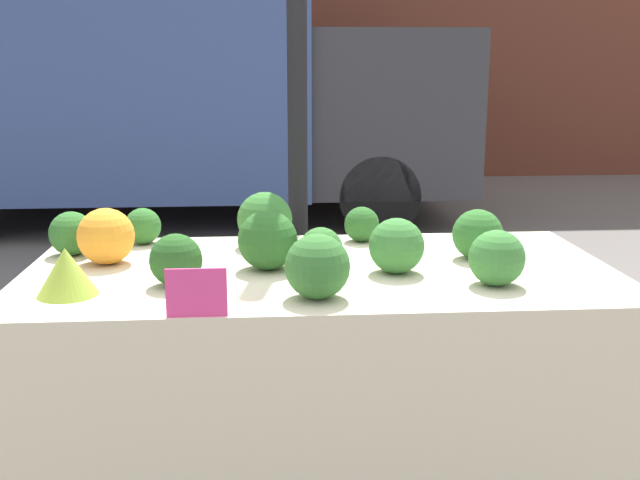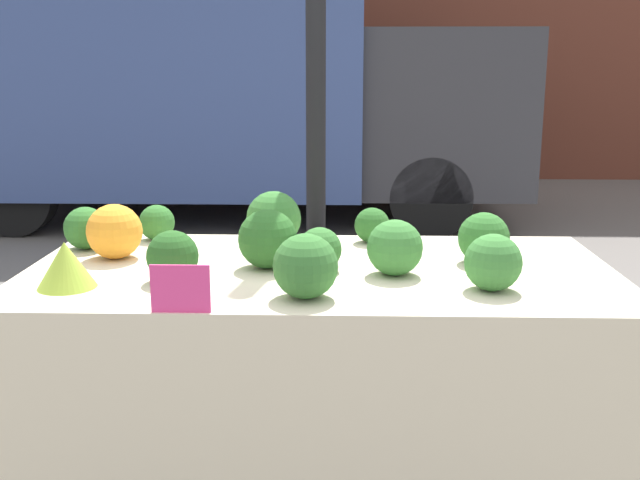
# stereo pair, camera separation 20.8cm
# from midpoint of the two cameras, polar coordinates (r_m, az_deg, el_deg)

# --- Properties ---
(tent_pole) EXTENTS (0.07, 0.07, 2.50)m
(tent_pole) POSITION_cam_midpoint_polar(r_m,az_deg,el_deg) (2.66, -4.01, 10.01)
(tent_pole) COLOR black
(tent_pole) RESTS_ON ground_plane
(parked_truck) EXTENTS (5.16, 2.17, 2.23)m
(parked_truck) POSITION_cam_midpoint_polar(r_m,az_deg,el_deg) (7.07, -13.26, 11.17)
(parked_truck) COLOR #384C84
(parked_truck) RESTS_ON ground_plane
(market_table) EXTENTS (1.64, 0.83, 0.84)m
(market_table) POSITION_cam_midpoint_polar(r_m,az_deg,el_deg) (2.07, -2.76, -5.63)
(market_table) COLOR beige
(market_table) RESTS_ON ground_plane
(orange_cauliflower) EXTENTS (0.16, 0.16, 0.16)m
(orange_cauliflower) POSITION_cam_midpoint_polar(r_m,az_deg,el_deg) (2.24, -18.59, 0.24)
(orange_cauliflower) COLOR orange
(orange_cauliflower) RESTS_ON market_table
(romanesco_head) EXTENTS (0.15, 0.15, 0.12)m
(romanesco_head) POSITION_cam_midpoint_polar(r_m,az_deg,el_deg) (1.97, -21.68, -2.30)
(romanesco_head) COLOR #93B238
(romanesco_head) RESTS_ON market_table
(broccoli_head_0) EXTENTS (0.17, 0.17, 0.17)m
(broccoli_head_0) POSITION_cam_midpoint_polar(r_m,az_deg,el_deg) (2.34, -6.78, 1.53)
(broccoli_head_0) COLOR #336B2D
(broccoli_head_0) RESTS_ON market_table
(broccoli_head_1) EXTENTS (0.15, 0.15, 0.15)m
(broccoli_head_1) POSITION_cam_midpoint_polar(r_m,az_deg,el_deg) (2.21, 9.30, 0.40)
(broccoli_head_1) COLOR #2D6628
(broccoli_head_1) RESTS_ON market_table
(broccoli_head_2) EXTENTS (0.14, 0.14, 0.14)m
(broccoli_head_2) POSITION_cam_midpoint_polar(r_m,az_deg,el_deg) (1.97, -13.92, -1.53)
(broccoli_head_2) COLOR #23511E
(broccoli_head_2) RESTS_ON market_table
(broccoli_head_3) EXTENTS (0.13, 0.13, 0.13)m
(broccoli_head_3) POSITION_cam_midpoint_polar(r_m,az_deg,el_deg) (2.38, -20.82, 0.44)
(broccoli_head_3) COLOR #2D6628
(broccoli_head_3) RESTS_ON market_table
(broccoli_head_4) EXTENTS (0.12, 0.12, 0.12)m
(broccoli_head_4) POSITION_cam_midpoint_polar(r_m,az_deg,el_deg) (2.46, -15.73, 1.00)
(broccoli_head_4) COLOR #2D6628
(broccoli_head_4) RESTS_ON market_table
(broccoli_head_5) EXTENTS (0.12, 0.12, 0.12)m
(broccoli_head_5) POSITION_cam_midpoint_polar(r_m,az_deg,el_deg) (2.06, -2.93, -0.75)
(broccoli_head_5) COLOR #336B2D
(broccoli_head_5) RESTS_ON market_table
(broccoli_head_6) EXTENTS (0.15, 0.15, 0.15)m
(broccoli_head_6) POSITION_cam_midpoint_polar(r_m,az_deg,el_deg) (1.95, 10.37, -1.40)
(broccoli_head_6) COLOR #387533
(broccoli_head_6) RESTS_ON market_table
(broccoli_head_7) EXTENTS (0.15, 0.15, 0.15)m
(broccoli_head_7) POSITION_cam_midpoint_polar(r_m,az_deg,el_deg) (2.03, 2.94, -0.48)
(broccoli_head_7) COLOR #387533
(broccoli_head_7) RESTS_ON market_table
(broccoli_head_8) EXTENTS (0.17, 0.17, 0.17)m
(broccoli_head_8) POSITION_cam_midpoint_polar(r_m,az_deg,el_deg) (2.08, -6.88, -0.05)
(broccoli_head_8) COLOR #285B23
(broccoli_head_8) RESTS_ON market_table
(broccoli_head_9) EXTENTS (0.16, 0.16, 0.16)m
(broccoli_head_9) POSITION_cam_midpoint_polar(r_m,az_deg,el_deg) (1.81, -3.50, -2.07)
(broccoli_head_9) COLOR #336B2D
(broccoli_head_9) RESTS_ON market_table
(broccoli_head_10) EXTENTS (0.11, 0.11, 0.11)m
(broccoli_head_10) POSITION_cam_midpoint_polar(r_m,az_deg,el_deg) (2.40, 0.73, 1.18)
(broccoli_head_10) COLOR #285B23
(broccoli_head_10) RESTS_ON market_table
(price_sign) EXTENTS (0.14, 0.01, 0.11)m
(price_sign) POSITION_cam_midpoint_polar(r_m,az_deg,el_deg) (1.72, -12.85, -4.00)
(price_sign) COLOR #E53D84
(price_sign) RESTS_ON market_table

